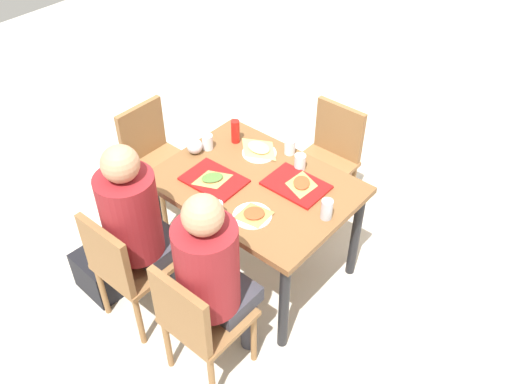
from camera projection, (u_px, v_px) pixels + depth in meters
ground_plane at (256, 266)px, 3.76m from camera, size 10.00×10.00×0.02m
main_table at (256, 195)px, 3.33m from camera, size 1.16×0.86×0.74m
chair_near_left at (124, 265)px, 3.10m from camera, size 0.40×0.40×0.84m
chair_near_right at (197, 319)px, 2.82m from camera, size 0.40×0.40×0.84m
chair_far_side at (330, 153)px, 3.90m from camera, size 0.40×0.40×0.84m
chair_left_end at (153, 153)px, 3.90m from camera, size 0.40×0.40×0.84m
person_in_red at (137, 220)px, 3.02m from camera, size 0.32×0.42×1.25m
person_in_brown_jacket at (213, 272)px, 2.74m from camera, size 0.32×0.42×1.25m
tray_red_near at (214, 180)px, 3.28m from camera, size 0.37×0.27×0.02m
tray_red_far at (296, 185)px, 3.24m from camera, size 0.36×0.26×0.02m
paper_plate_center at (259, 153)px, 3.49m from camera, size 0.22×0.22×0.01m
paper_plate_near_edge at (252, 216)px, 3.05m from camera, size 0.22×0.22×0.01m
pizza_slice_a at (212, 178)px, 3.26m from camera, size 0.21×0.23×0.02m
pizza_slice_b at (302, 183)px, 3.23m from camera, size 0.22×0.23×0.02m
pizza_slice_c at (259, 148)px, 3.51m from camera, size 0.26×0.20×0.02m
pizza_slice_d at (254, 214)px, 3.04m from camera, size 0.23×0.23×0.02m
plastic_cup_a at (290, 147)px, 3.47m from camera, size 0.07×0.07×0.10m
plastic_cup_b at (217, 210)px, 3.01m from camera, size 0.07×0.07×0.10m
plastic_cup_c at (207, 142)px, 3.50m from camera, size 0.07×0.07×0.10m
plastic_cup_d at (300, 162)px, 3.35m from camera, size 0.07×0.07×0.10m
soda_can at (327, 209)px, 3.00m from camera, size 0.07×0.07×0.12m
condiment_bottle at (235, 131)px, 3.54m from camera, size 0.06×0.06×0.16m
foil_bundle at (195, 146)px, 3.47m from camera, size 0.10×0.10×0.10m
handbag at (96, 276)px, 3.49m from camera, size 0.33×0.18×0.28m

